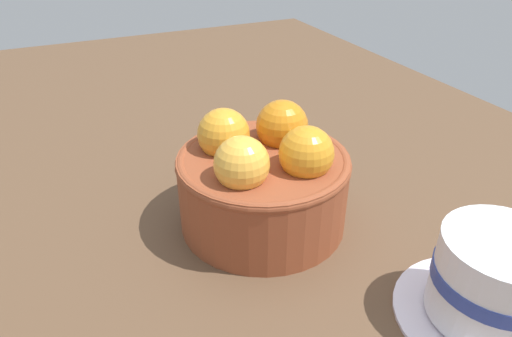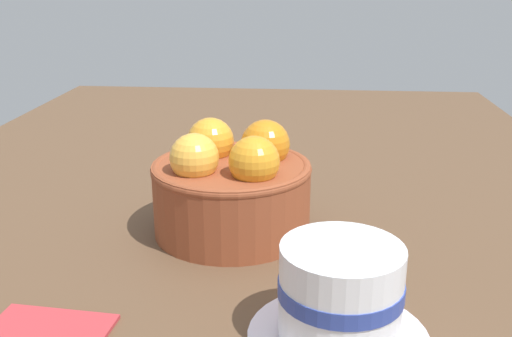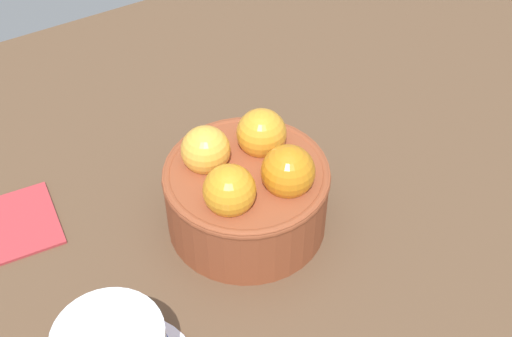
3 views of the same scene
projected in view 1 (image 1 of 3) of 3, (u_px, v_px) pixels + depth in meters
ground_plane at (263, 234)px, 45.24cm from camera, size 146.57×87.00×3.29cm
terracotta_bowl at (263, 179)px, 42.05cm from camera, size 15.53×15.53×10.78cm
coffee_cup at (494, 284)px, 32.54cm from camera, size 12.87×12.87×7.18cm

